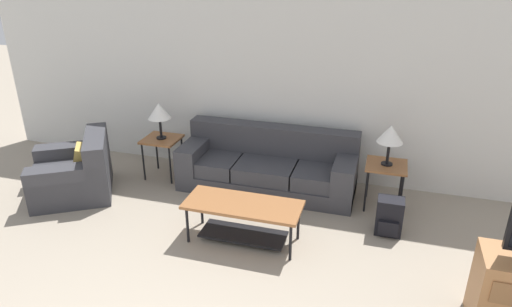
% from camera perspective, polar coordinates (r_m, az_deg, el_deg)
% --- Properties ---
extents(wall_back, '(8.97, 0.06, 2.60)m').
position_cam_1_polar(wall_back, '(6.35, 2.93, 8.35)').
color(wall_back, silver).
rests_on(wall_back, ground_plane).
extents(couch, '(2.37, 0.85, 0.82)m').
position_cam_1_polar(couch, '(6.23, 1.53, -1.75)').
color(couch, '#38383D').
rests_on(couch, ground_plane).
extents(armchair, '(1.36, 1.38, 0.80)m').
position_cam_1_polar(armchair, '(6.55, -21.64, -2.35)').
color(armchair, '#38383D').
rests_on(armchair, ground_plane).
extents(coffee_table, '(1.29, 0.53, 0.48)m').
position_cam_1_polar(coffee_table, '(5.07, -1.63, -7.48)').
color(coffee_table, '#935B33').
rests_on(coffee_table, ground_plane).
extents(side_table_left, '(0.50, 0.48, 0.59)m').
position_cam_1_polar(side_table_left, '(6.60, -11.68, 1.35)').
color(side_table_left, '#935B33').
rests_on(side_table_left, ground_plane).
extents(side_table_right, '(0.50, 0.48, 0.59)m').
position_cam_1_polar(side_table_right, '(5.89, 15.95, -1.91)').
color(side_table_right, '#935B33').
rests_on(side_table_right, ground_plane).
extents(table_lamp_left, '(0.32, 0.32, 0.51)m').
position_cam_1_polar(table_lamp_left, '(6.44, -12.02, 5.15)').
color(table_lamp_left, black).
rests_on(table_lamp_left, side_table_left).
extents(table_lamp_right, '(0.32, 0.32, 0.51)m').
position_cam_1_polar(table_lamp_right, '(5.71, 16.46, 2.28)').
color(table_lamp_right, black).
rests_on(table_lamp_right, side_table_right).
extents(backpack, '(0.30, 0.30, 0.44)m').
position_cam_1_polar(backpack, '(5.49, 16.32, -7.60)').
color(backpack, black).
rests_on(backpack, ground_plane).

